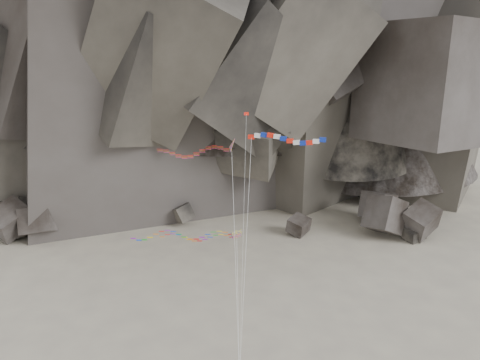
{
  "coord_description": "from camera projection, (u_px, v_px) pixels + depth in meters",
  "views": [
    {
      "loc": [
        0.07,
        -47.31,
        32.91
      ],
      "look_at": [
        3.04,
        6.0,
        18.26
      ],
      "focal_mm": 35.0,
      "sensor_mm": 36.0,
      "label": 1
    }
  ],
  "objects": [
    {
      "name": "boulder_field",
      "position": [
        202.0,
        223.0,
        86.37
      ],
      "size": [
        81.17,
        17.76,
        9.05
      ],
      "color": "#47423F",
      "rests_on": "ground"
    },
    {
      "name": "delta_kite",
      "position": [
        191.0,
        151.0,
        53.65
      ],
      "size": [
        9.46,
        14.67,
        21.83
      ],
      "rotation": [
        0.0,
        0.0,
        0.06
      ],
      "color": "red",
      "rests_on": "ground"
    },
    {
      "name": "headland",
      "position": [
        212.0,
        12.0,
        110.55
      ],
      "size": [
        110.0,
        70.0,
        84.0
      ],
      "primitive_type": null,
      "color": "#524C43",
      "rests_on": "ground"
    },
    {
      "name": "ground",
      "position": [
        217.0,
        345.0,
        54.26
      ],
      "size": [
        260.0,
        260.0,
        0.0
      ],
      "primitive_type": "plane",
      "color": "#ABA38A",
      "rests_on": "ground"
    },
    {
      "name": "parafoil_kite",
      "position": [
        180.0,
        235.0,
        53.43
      ],
      "size": [
        13.19,
        11.31,
        11.73
      ],
      "rotation": [
        0.0,
        0.0,
        0.42
      ],
      "color": "#F2F70D",
      "rests_on": "ground"
    },
    {
      "name": "banner_kite",
      "position": [
        286.0,
        140.0,
        51.14
      ],
      "size": [
        9.94,
        12.79,
        22.67
      ],
      "rotation": [
        0.0,
        0.0,
        -0.34
      ],
      "color": "red",
      "rests_on": "ground"
    },
    {
      "name": "pennant_kite",
      "position": [
        244.0,
        186.0,
        47.8
      ],
      "size": [
        1.49,
        9.23,
        25.24
      ],
      "rotation": [
        0.0,
        0.0,
        0.16
      ],
      "color": "red",
      "rests_on": "ground"
    }
  ]
}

